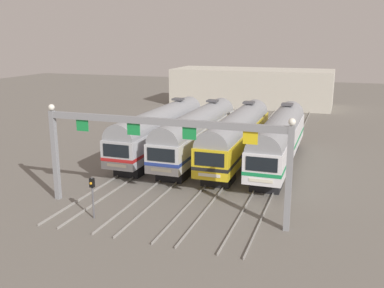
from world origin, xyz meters
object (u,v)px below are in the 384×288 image
at_px(commuter_train_yellow, 237,134).
at_px(catenary_gantry, 161,139).
at_px(commuter_train_white, 279,137).
at_px(commuter_train_stainless, 160,129).
at_px(yard_signal_mast, 92,190).
at_px(commuter_train_silver, 198,131).

xyz_separation_m(commuter_train_yellow, catenary_gantry, (-1.94, -13.50, 2.40)).
distance_m(commuter_train_white, catenary_gantry, 14.89).
bearing_deg(commuter_train_stainless, yard_signal_mast, -82.99).
bearing_deg(yard_signal_mast, catenary_gantry, 30.37).
xyz_separation_m(commuter_train_stainless, commuter_train_yellow, (7.75, 0.00, 0.00)).
height_order(commuter_train_yellow, commuter_train_white, same).
bearing_deg(commuter_train_yellow, commuter_train_white, 0.00).
distance_m(commuter_train_stainless, commuter_train_yellow, 7.75).
distance_m(commuter_train_yellow, commuter_train_white, 3.88).
bearing_deg(catenary_gantry, commuter_train_stainless, 113.30).
xyz_separation_m(commuter_train_yellow, commuter_train_white, (3.88, 0.00, 0.00)).
xyz_separation_m(catenary_gantry, yard_signal_mast, (-3.88, -2.27, -3.13)).
xyz_separation_m(commuter_train_stainless, commuter_train_white, (11.63, 0.00, 0.00)).
bearing_deg(catenary_gantry, commuter_train_silver, 98.17).
xyz_separation_m(commuter_train_silver, yard_signal_mast, (-1.94, -15.77, -0.73)).
bearing_deg(commuter_train_yellow, yard_signal_mast, -110.24).
bearing_deg(commuter_train_yellow, commuter_train_silver, 180.00).
xyz_separation_m(commuter_train_white, yard_signal_mast, (-9.69, -15.77, -0.73)).
height_order(commuter_train_stainless, commuter_train_silver, same).
bearing_deg(commuter_train_white, yard_signal_mast, -121.57).
relative_size(catenary_gantry, yard_signal_mast, 6.04).
height_order(commuter_train_yellow, yard_signal_mast, commuter_train_yellow).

